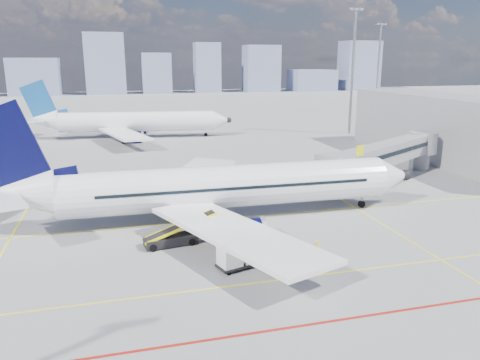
# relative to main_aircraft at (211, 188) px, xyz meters

# --- Properties ---
(ground) EXTENTS (420.00, 420.00, 0.00)m
(ground) POSITION_rel_main_aircraft_xyz_m (1.67, -8.21, -3.22)
(ground) COLOR gray
(ground) RESTS_ON ground
(apron_markings) EXTENTS (90.00, 35.12, 0.01)m
(apron_markings) POSITION_rel_main_aircraft_xyz_m (1.09, -12.12, -3.21)
(apron_markings) COLOR #FFF00D
(apron_markings) RESTS_ON ground
(jet_bridge) EXTENTS (23.55, 15.78, 6.30)m
(jet_bridge) POSITION_rel_main_aircraft_xyz_m (25.18, 8.70, 0.53)
(jet_bridge) COLOR gray
(jet_bridge) RESTS_ON ground
(terminal_block) EXTENTS (10.00, 42.00, 10.00)m
(terminal_block) POSITION_rel_main_aircraft_xyz_m (41.62, 17.79, 1.78)
(terminal_block) COLOR gray
(terminal_block) RESTS_ON ground
(floodlight_mast_ne) EXTENTS (3.20, 0.61, 25.45)m
(floodlight_mast_ne) POSITION_rel_main_aircraft_xyz_m (39.67, 46.79, 10.37)
(floodlight_mast_ne) COLOR gray
(floodlight_mast_ne) RESTS_ON ground
(floodlight_mast_far) EXTENTS (3.20, 0.61, 25.45)m
(floodlight_mast_far) POSITION_rel_main_aircraft_xyz_m (66.67, 81.79, 10.37)
(floodlight_mast_far) COLOR gray
(floodlight_mast_far) RESTS_ON ground
(distant_skyline) EXTENTS (256.32, 15.59, 29.89)m
(distant_skyline) POSITION_rel_main_aircraft_xyz_m (-0.73, 181.79, 8.14)
(distant_skyline) COLOR gray
(distant_skyline) RESTS_ON ground
(main_aircraft) EXTENTS (43.36, 37.78, 12.63)m
(main_aircraft) POSITION_rel_main_aircraft_xyz_m (0.00, 0.00, 0.00)
(main_aircraft) COLOR white
(main_aircraft) RESTS_ON ground
(second_aircraft) EXTENTS (40.91, 35.49, 11.99)m
(second_aircraft) POSITION_rel_main_aircraft_xyz_m (-6.07, 53.34, 0.00)
(second_aircraft) COLOR white
(second_aircraft) RESTS_ON ground
(baggage_tug) EXTENTS (2.69, 1.98, 1.70)m
(baggage_tug) POSITION_rel_main_aircraft_xyz_m (3.22, -10.31, -2.40)
(baggage_tug) COLOR white
(baggage_tug) RESTS_ON ground
(cargo_dolly) EXTENTS (3.84, 2.54, 1.94)m
(cargo_dolly) POSITION_rel_main_aircraft_xyz_m (-0.14, -11.45, -2.15)
(cargo_dolly) COLOR black
(cargo_dolly) RESTS_ON ground
(belt_loader) EXTENTS (6.44, 2.33, 2.59)m
(belt_loader) POSITION_rel_main_aircraft_xyz_m (-4.56, -5.64, -2.55)
(belt_loader) COLOR black
(belt_loader) RESTS_ON ground
(ramp_worker) EXTENTS (0.38, 0.57, 1.57)m
(ramp_worker) POSITION_rel_main_aircraft_xyz_m (6.21, -11.44, -2.43)
(ramp_worker) COLOR yellow
(ramp_worker) RESTS_ON ground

